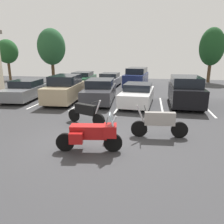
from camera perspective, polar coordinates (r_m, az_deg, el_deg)
name	(u,v)px	position (r m, az deg, el deg)	size (l,w,h in m)	color
ground	(89,142)	(8.59, -6.12, -7.79)	(44.00, 44.00, 0.10)	#38383A
motorcycle_touring	(92,134)	(7.44, -5.41, -5.68)	(2.29, 1.02, 1.36)	black
motorcycle_second	(159,123)	(8.87, 12.29, -2.81)	(2.27, 0.62, 1.31)	black
motorcycle_third	(86,113)	(10.31, -6.87, -0.17)	(2.04, 1.02, 1.29)	black
parking_stripes	(101,103)	(14.85, -3.00, 2.39)	(13.70, 4.90, 0.01)	silver
car_grey	(25,90)	(17.07, -21.91, 5.33)	(2.22, 4.38, 1.41)	slate
car_tan	(65,89)	(15.38, -12.28, 5.93)	(2.01, 4.47, 1.84)	tan
car_charcoal	(100,91)	(15.07, -3.22, 5.49)	(2.24, 4.67, 1.55)	#38383D
car_white	(138,95)	(14.30, 6.75, 4.59)	(2.15, 4.49, 1.40)	white
car_black	(185,91)	(14.74, 18.77, 5.22)	(1.94, 4.25, 1.87)	black
car_far_green	(83,79)	(22.53, -7.74, 8.52)	(2.06, 4.91, 1.47)	#235638
car_far_silver	(109,80)	(22.13, -0.72, 8.39)	(2.02, 4.95, 1.36)	#B7B7BC
car_far_navy	(136,78)	(21.86, 6.44, 9.01)	(2.28, 4.75, 1.91)	navy
tree_far_left	(51,47)	(26.99, -15.65, 16.16)	(3.18, 3.18, 6.05)	#4C3823
tree_far_right	(212,47)	(27.94, 24.79, 15.29)	(2.74, 2.74, 6.10)	#4C3823
tree_rear	(7,52)	(30.39, -25.88, 14.11)	(2.57, 2.57, 4.94)	#4C3823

